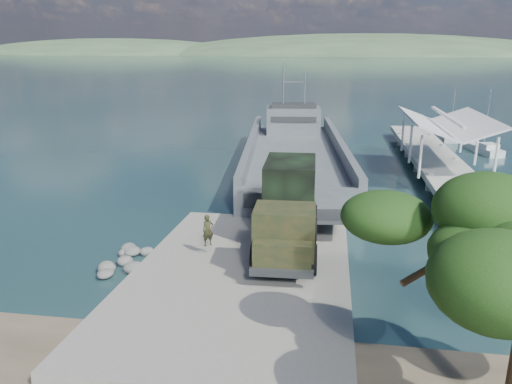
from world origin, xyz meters
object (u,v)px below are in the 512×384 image
at_px(sailboat_far, 450,137).
at_px(overhang_tree, 511,257).
at_px(pier, 445,163).
at_px(sailboat_near, 484,150).
at_px(military_truck, 288,208).
at_px(landing_craft, 295,160).
at_px(soldier, 208,238).

xyz_separation_m(sailboat_far, overhang_tree, (-9.09, -47.75, 5.13)).
bearing_deg(pier, sailboat_near, 62.51).
height_order(military_truck, sailboat_near, sailboat_near).
xyz_separation_m(military_truck, overhang_tree, (6.68, -11.76, 2.86)).
xyz_separation_m(military_truck, sailboat_far, (15.77, 35.98, -2.28)).
xyz_separation_m(pier, landing_craft, (-12.21, 2.68, -0.80)).
relative_size(landing_craft, sailboat_near, 5.02).
relative_size(soldier, sailboat_far, 0.26).
height_order(military_truck, soldier, military_truck).
height_order(soldier, sailboat_near, sailboat_near).
xyz_separation_m(landing_craft, soldier, (-2.80, -20.61, 0.51)).
bearing_deg(sailboat_far, landing_craft, -126.17).
bearing_deg(pier, overhang_tree, -98.96).
relative_size(military_truck, soldier, 5.72).
distance_m(military_truck, overhang_tree, 13.82).
bearing_deg(sailboat_near, overhang_tree, -118.97).
distance_m(military_truck, sailboat_far, 39.35).
bearing_deg(overhang_tree, pier, 81.04).
height_order(military_truck, overhang_tree, overhang_tree).
xyz_separation_m(landing_craft, sailboat_far, (16.85, 16.85, -0.47)).
relative_size(pier, overhang_tree, 5.86).
distance_m(sailboat_near, overhang_tree, 42.32).
height_order(sailboat_near, sailboat_far, sailboat_near).
height_order(pier, military_truck, pier).
distance_m(pier, landing_craft, 12.53).
relative_size(soldier, overhang_tree, 0.22).
relative_size(pier, soldier, 27.26).
xyz_separation_m(soldier, overhang_tree, (10.57, -10.29, 4.16)).
height_order(pier, sailboat_far, sailboat_far).
bearing_deg(military_truck, sailboat_near, 56.63).
bearing_deg(overhang_tree, landing_craft, 104.10).
distance_m(sailboat_far, overhang_tree, 48.87).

